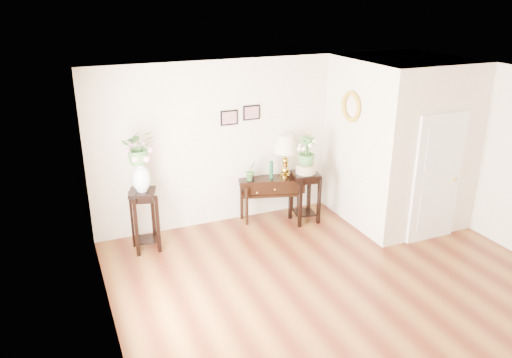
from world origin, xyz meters
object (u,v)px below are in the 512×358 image
table_lamp (285,157)px  console_table (270,198)px  plant_stand_b (305,197)px  plant_stand_a (145,220)px

table_lamp → console_table: bearing=180.0°
console_table → plant_stand_b: (0.48, -0.38, 0.08)m
console_table → table_lamp: size_ratio=1.47×
table_lamp → plant_stand_a: 2.65m
console_table → table_lamp: 0.78m
plant_stand_b → table_lamp: bearing=117.9°
table_lamp → plant_stand_a: bearing=-172.7°
plant_stand_a → plant_stand_b: plant_stand_a is taller
plant_stand_a → console_table: bearing=8.1°
plant_stand_a → table_lamp: bearing=7.3°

